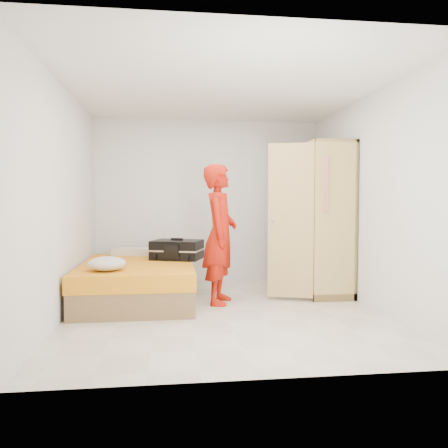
{
  "coord_description": "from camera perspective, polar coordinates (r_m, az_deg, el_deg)",
  "views": [
    {
      "loc": [
        -0.62,
        -5.07,
        1.3
      ],
      "look_at": [
        0.09,
        0.69,
        1.0
      ],
      "focal_mm": 35.0,
      "sensor_mm": 36.0,
      "label": 1
    }
  ],
  "objects": [
    {
      "name": "room",
      "position": [
        5.11,
        -0.04,
        2.95
      ],
      "size": [
        4.0,
        4.02,
        2.6
      ],
      "color": "beige",
      "rests_on": "ground"
    },
    {
      "name": "bed",
      "position": [
        5.86,
        -11.21,
        -7.4
      ],
      "size": [
        1.42,
        2.02,
        0.5
      ],
      "color": "olive",
      "rests_on": "ground"
    },
    {
      "name": "wardrobe",
      "position": [
        6.29,
        12.21,
        0.15
      ],
      "size": [
        1.15,
        1.2,
        2.1
      ],
      "color": "tan",
      "rests_on": "ground"
    },
    {
      "name": "person",
      "position": [
        5.55,
        -0.54,
        -1.33
      ],
      "size": [
        0.58,
        0.73,
        1.77
      ],
      "primitive_type": "imported",
      "rotation": [
        0.0,
        0.0,
        1.31
      ],
      "color": "red",
      "rests_on": "ground"
    },
    {
      "name": "suitcase",
      "position": [
        6.1,
        -6.16,
        -3.36
      ],
      "size": [
        0.8,
        0.68,
        0.29
      ],
      "rotation": [
        0.0,
        0.0,
        -0.33
      ],
      "color": "black",
      "rests_on": "bed"
    },
    {
      "name": "round_cushion",
      "position": [
        5.24,
        -15.06,
        -5.02
      ],
      "size": [
        0.43,
        0.43,
        0.16
      ],
      "primitive_type": "ellipsoid",
      "color": "beige",
      "rests_on": "bed"
    },
    {
      "name": "pillow",
      "position": [
        6.67,
        -11.84,
        -3.54
      ],
      "size": [
        0.62,
        0.41,
        0.1
      ],
      "primitive_type": "cube",
      "rotation": [
        0.0,
        0.0,
        -0.21
      ],
      "color": "beige",
      "rests_on": "bed"
    }
  ]
}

